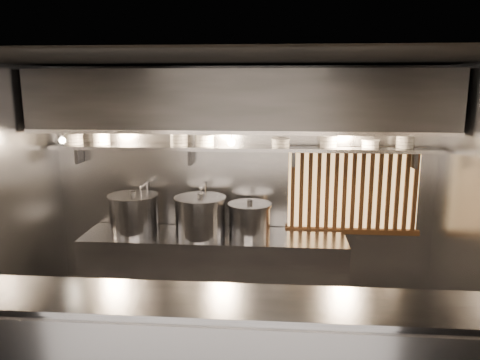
# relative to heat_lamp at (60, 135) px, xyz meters

# --- Properties ---
(ceiling) EXTENTS (4.50, 4.50, 0.00)m
(ceiling) POSITION_rel_heat_lamp_xyz_m (1.90, -0.85, 0.73)
(ceiling) COLOR black
(ceiling) RESTS_ON wall_back
(wall_back) EXTENTS (4.50, 0.00, 4.50)m
(wall_back) POSITION_rel_heat_lamp_xyz_m (1.90, 0.65, -0.67)
(wall_back) COLOR gray
(wall_back) RESTS_ON floor
(cooking_bench) EXTENTS (3.00, 0.70, 0.90)m
(cooking_bench) POSITION_rel_heat_lamp_xyz_m (1.60, 0.28, -1.62)
(cooking_bench) COLOR gray
(cooking_bench) RESTS_ON floor
(bowl_shelf) EXTENTS (4.40, 0.34, 0.04)m
(bowl_shelf) POSITION_rel_heat_lamp_xyz_m (1.90, 0.47, -0.19)
(bowl_shelf) COLOR gray
(bowl_shelf) RESTS_ON wall_back
(exhaust_hood) EXTENTS (4.40, 0.81, 0.65)m
(exhaust_hood) POSITION_rel_heat_lamp_xyz_m (1.90, 0.25, 0.36)
(exhaust_hood) COLOR #2D2D30
(exhaust_hood) RESTS_ON ceiling
(wood_screen) EXTENTS (1.56, 0.09, 1.04)m
(wood_screen) POSITION_rel_heat_lamp_xyz_m (3.20, 0.60, -0.69)
(wood_screen) COLOR #FFC372
(wood_screen) RESTS_ON wall_back
(faucet_left) EXTENTS (0.04, 0.30, 0.50)m
(faucet_left) POSITION_rel_heat_lamp_xyz_m (0.75, 0.52, -0.76)
(faucet_left) COLOR silver
(faucet_left) RESTS_ON wall_back
(faucet_right) EXTENTS (0.04, 0.30, 0.50)m
(faucet_right) POSITION_rel_heat_lamp_xyz_m (1.45, 0.52, -0.76)
(faucet_right) COLOR silver
(faucet_right) RESTS_ON wall_back
(heat_lamp) EXTENTS (0.25, 0.35, 0.20)m
(heat_lamp) POSITION_rel_heat_lamp_xyz_m (0.00, 0.00, 0.00)
(heat_lamp) COLOR gray
(heat_lamp) RESTS_ON exhaust_hood
(pendant_bulb) EXTENTS (0.09, 0.09, 0.19)m
(pendant_bulb) POSITION_rel_heat_lamp_xyz_m (1.80, 0.35, -0.11)
(pendant_bulb) COLOR #2D2D30
(pendant_bulb) RESTS_ON exhaust_hood
(stock_pot_left) EXTENTS (0.72, 0.72, 0.49)m
(stock_pot_left) POSITION_rel_heat_lamp_xyz_m (0.66, 0.30, -0.94)
(stock_pot_left) COLOR gray
(stock_pot_left) RESTS_ON cooking_bench
(stock_pot_mid) EXTENTS (0.74, 0.74, 0.49)m
(stock_pot_mid) POSITION_rel_heat_lamp_xyz_m (1.45, 0.24, -0.94)
(stock_pot_mid) COLOR gray
(stock_pot_mid) RESTS_ON cooking_bench
(stock_pot_right) EXTENTS (0.59, 0.59, 0.41)m
(stock_pot_right) POSITION_rel_heat_lamp_xyz_m (2.01, 0.32, -0.98)
(stock_pot_right) COLOR gray
(stock_pot_right) RESTS_ON cooking_bench
(bowl_stack_0) EXTENTS (0.24, 0.24, 0.13)m
(bowl_stack_0) POSITION_rel_heat_lamp_xyz_m (-0.07, 0.47, -0.10)
(bowl_stack_0) COLOR silver
(bowl_stack_0) RESTS_ON bowl_shelf
(bowl_stack_1) EXTENTS (0.21, 0.21, 0.17)m
(bowl_stack_1) POSITION_rel_heat_lamp_xyz_m (0.27, 0.47, -0.08)
(bowl_stack_1) COLOR silver
(bowl_stack_1) RESTS_ON bowl_shelf
(bowl_stack_2) EXTENTS (0.22, 0.22, 0.17)m
(bowl_stack_2) POSITION_rel_heat_lamp_xyz_m (1.18, 0.47, -0.08)
(bowl_stack_2) COLOR silver
(bowl_stack_2) RESTS_ON bowl_shelf
(bowl_stack_3) EXTENTS (0.23, 0.23, 0.13)m
(bowl_stack_3) POSITION_rel_heat_lamp_xyz_m (1.48, 0.47, -0.10)
(bowl_stack_3) COLOR silver
(bowl_stack_3) RESTS_ON bowl_shelf
(bowl_stack_4) EXTENTS (0.21, 0.21, 0.09)m
(bowl_stack_4) POSITION_rel_heat_lamp_xyz_m (2.35, 0.47, -0.12)
(bowl_stack_4) COLOR silver
(bowl_stack_4) RESTS_ON bowl_shelf
(bowl_stack_5) EXTENTS (0.20, 0.20, 0.13)m
(bowl_stack_5) POSITION_rel_heat_lamp_xyz_m (2.88, 0.47, -0.10)
(bowl_stack_5) COLOR silver
(bowl_stack_5) RESTS_ON bowl_shelf
(bowl_stack_6) EXTENTS (0.20, 0.20, 0.09)m
(bowl_stack_6) POSITION_rel_heat_lamp_xyz_m (3.34, 0.47, -0.12)
(bowl_stack_6) COLOR silver
(bowl_stack_6) RESTS_ON bowl_shelf
(bowl_stack_7) EXTENTS (0.21, 0.21, 0.17)m
(bowl_stack_7) POSITION_rel_heat_lamp_xyz_m (3.71, 0.47, -0.08)
(bowl_stack_7) COLOR silver
(bowl_stack_7) RESTS_ON bowl_shelf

